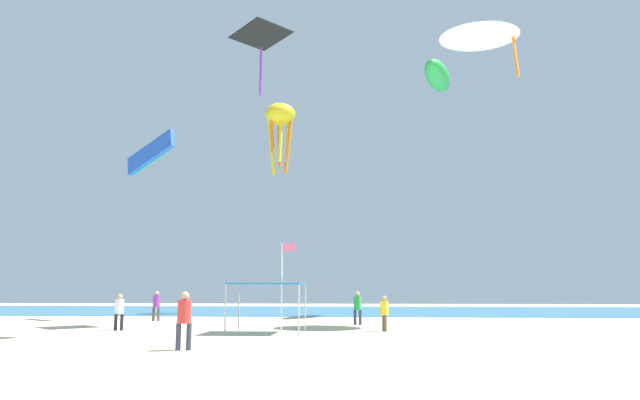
% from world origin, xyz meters
% --- Properties ---
extents(ground, '(110.00, 110.00, 0.10)m').
position_xyz_m(ground, '(0.00, 0.00, -0.05)').
color(ground, beige).
extents(ocean_strip, '(110.00, 23.07, 0.03)m').
position_xyz_m(ocean_strip, '(0.00, 31.52, 0.01)').
color(ocean_strip, teal).
rests_on(ocean_strip, ground).
extents(canopy_tent, '(3.23, 2.88, 2.21)m').
position_xyz_m(canopy_tent, '(-2.05, 5.04, 2.11)').
color(canopy_tent, '#B2B2B7').
rests_on(canopy_tent, ground).
extents(person_near_tent, '(0.45, 0.43, 1.81)m').
position_xyz_m(person_near_tent, '(1.94, 11.35, 1.06)').
color(person_near_tent, '#33384C').
rests_on(person_near_tent, ground).
extents(person_leftmost, '(0.48, 0.43, 1.81)m').
position_xyz_m(person_leftmost, '(-10.44, 14.37, 1.06)').
color(person_leftmost, brown).
rests_on(person_leftmost, ground).
extents(person_central, '(0.39, 0.43, 1.64)m').
position_xyz_m(person_central, '(3.23, 6.56, 0.96)').
color(person_central, brown).
rests_on(person_central, ground).
extents(person_rightmost, '(0.46, 0.41, 1.71)m').
position_xyz_m(person_rightmost, '(-9.37, 6.24, 1.00)').
color(person_rightmost, black).
rests_on(person_rightmost, ground).
extents(person_far_shore, '(0.49, 0.45, 1.89)m').
position_xyz_m(person_far_shore, '(-3.57, -2.44, 1.11)').
color(person_far_shore, '#33384C').
rests_on(person_far_shore, ground).
extents(banner_flag, '(0.61, 0.06, 3.94)m').
position_xyz_m(banner_flag, '(-1.17, 3.78, 2.35)').
color(banner_flag, silver).
rests_on(banner_flag, ground).
extents(kite_inflatable_green, '(3.46, 6.14, 2.25)m').
position_xyz_m(kite_inflatable_green, '(8.07, 21.99, 17.99)').
color(kite_inflatable_green, green).
extents(kite_octopus_yellow, '(3.57, 3.57, 5.99)m').
position_xyz_m(kite_octopus_yellow, '(-4.51, 25.75, 16.03)').
color(kite_octopus_yellow, yellow).
extents(kite_diamond_black, '(3.83, 3.83, 3.90)m').
position_xyz_m(kite_diamond_black, '(-3.53, 10.73, 16.45)').
color(kite_diamond_black, black).
extents(kite_parafoil_blue, '(4.09, 2.76, 2.85)m').
position_xyz_m(kite_parafoil_blue, '(-12.03, 16.52, 11.03)').
color(kite_parafoil_blue, blue).
extents(kite_delta_white, '(4.95, 4.97, 3.59)m').
position_xyz_m(kite_delta_white, '(9.03, 10.94, 16.59)').
color(kite_delta_white, white).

